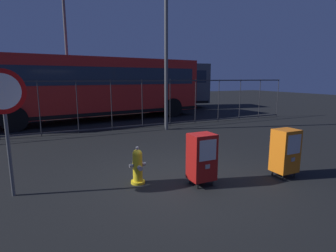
% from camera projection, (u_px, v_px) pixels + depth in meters
% --- Properties ---
extents(ground_plane, '(60.00, 60.00, 0.00)m').
position_uv_depth(ground_plane, '(180.00, 179.00, 5.52)').
color(ground_plane, black).
extents(fire_hydrant, '(0.33, 0.32, 0.75)m').
position_uv_depth(fire_hydrant, '(138.00, 166.00, 5.24)').
color(fire_hydrant, yellow).
rests_on(fire_hydrant, ground_plane).
extents(newspaper_box_primary, '(0.48, 0.42, 1.02)m').
position_uv_depth(newspaper_box_primary, '(285.00, 151.00, 5.56)').
color(newspaper_box_primary, black).
rests_on(newspaper_box_primary, ground_plane).
extents(newspaper_box_secondary, '(0.48, 0.42, 1.02)m').
position_uv_depth(newspaper_box_secondary, '(202.00, 157.00, 5.13)').
color(newspaper_box_secondary, black).
rests_on(newspaper_box_secondary, ground_plane).
extents(stop_sign, '(0.71, 0.31, 2.23)m').
position_uv_depth(stop_sign, '(4.00, 106.00, 4.45)').
color(stop_sign, '#4C4F54').
rests_on(stop_sign, ground_plane).
extents(fence_barrier, '(18.03, 0.04, 2.00)m').
position_uv_depth(fence_barrier, '(111.00, 105.00, 10.47)').
color(fence_barrier, '#2D2D33').
rests_on(fence_barrier, ground_plane).
extents(bus_near, '(10.72, 3.76, 3.00)m').
position_uv_depth(bus_near, '(96.00, 85.00, 13.01)').
color(bus_near, red).
rests_on(bus_near, ground_plane).
extents(bus_far, '(10.75, 3.98, 3.00)m').
position_uv_depth(bus_far, '(130.00, 83.00, 17.63)').
color(bus_far, '#4C5156').
rests_on(bus_far, ground_plane).
extents(street_light_near_left, '(0.32, 0.32, 8.50)m').
position_uv_depth(street_light_near_left, '(166.00, 3.00, 9.91)').
color(street_light_near_left, '#4C4F54').
rests_on(street_light_near_left, ground_plane).
extents(street_light_near_right, '(0.32, 0.32, 6.86)m').
position_uv_depth(street_light_near_right, '(66.00, 38.00, 13.03)').
color(street_light_near_right, '#4C4F54').
rests_on(street_light_near_right, ground_plane).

